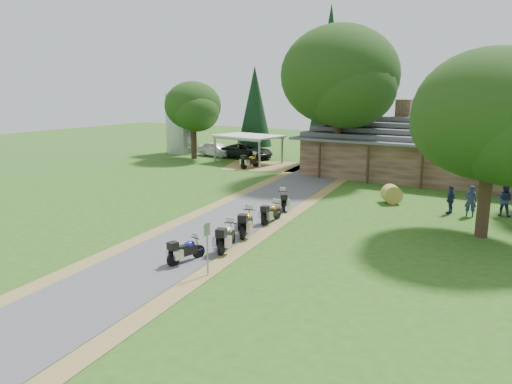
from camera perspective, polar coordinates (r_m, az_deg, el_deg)
The scene contains 23 objects.
ground at distance 23.20m, azimuth -8.59°, elevation -6.32°, with size 120.00×120.00×0.00m, color #2B5016.
driveway at distance 26.51m, azimuth -3.85°, elevation -3.88°, with size 46.00×46.00×0.00m, color #464648.
lodge at distance 41.86m, azimuth 19.96°, elevation 4.69°, with size 21.40×9.40×4.90m, color #4F3829, non-canonical shape.
silo at distance 55.97m, azimuth -8.50°, elevation 8.03°, with size 3.47×3.47×7.06m, color gray.
carport at distance 48.26m, azimuth -0.90°, elevation 4.94°, with size 6.15×4.10×2.67m, color silver, non-canonical shape.
car_white_sedan at distance 52.99m, azimuth -4.57°, elevation 5.12°, with size 5.73×2.42×1.91m, color white.
car_dark_suv at distance 51.16m, azimuth -1.03°, elevation 5.13°, with size 6.01×2.56×2.30m, color black.
motorcycle_row_a at distance 21.15m, azimuth -8.00°, elevation -6.45°, with size 1.71×0.56×1.17m, color navy, non-canonical shape.
motorcycle_row_b at distance 22.55m, azimuth -3.38°, elevation -4.95°, with size 1.97×0.64×1.35m, color #B7BAC0, non-canonical shape.
motorcycle_row_c at distance 24.72m, azimuth -1.10°, elevation -3.34°, with size 2.05×0.67×1.40m, color #EEAD0E, non-canonical shape.
motorcycle_row_d at distance 27.00m, azimuth 1.75°, elevation -2.26°, with size 1.74×0.57×1.19m, color orange, non-canonical shape.
motorcycle_row_e at distance 29.85m, azimuth 3.13°, elevation -0.86°, with size 1.78×0.58×1.22m, color black, non-canonical shape.
motorcycle_carport_a at distance 45.08m, azimuth -0.68°, elevation 3.64°, with size 2.08×0.68×1.42m, color gold, non-canonical shape.
person_a at distance 30.62m, azimuth 23.34°, elevation -0.67°, with size 0.60×0.43×2.10m, color navy.
person_b at distance 31.53m, azimuth 26.54°, elevation -0.52°, with size 0.62×0.45×2.19m, color navy.
person_c at distance 30.88m, azimuth 21.38°, elevation -0.55°, with size 0.55×0.40×1.95m, color navy.
hay_bale at distance 32.62m, azimuth 15.23°, elevation -0.24°, with size 1.15×1.15×1.05m, color #AA943E.
sign_post at distance 19.45m, azimuth -5.58°, elevation -6.55°, with size 0.38×0.06×2.13m, color gray, non-canonical shape.
oak_lodge_left at distance 40.67m, azimuth 9.48°, elevation 10.82°, with size 9.30×9.30×13.06m, color #1A3810, non-canonical shape.
oak_driveway at distance 26.14m, azimuth 25.19°, elevation 5.51°, with size 7.36×7.36×9.60m, color #1A3810, non-canonical shape.
oak_silo at distance 51.16m, azimuth -7.20°, elevation 8.62°, with size 5.67×5.67×8.67m, color #1A3810, non-canonical shape.
cedar_near at distance 48.59m, azimuth 8.37°, elevation 12.00°, with size 4.21×4.21×14.74m, color black.
cedar_far at distance 53.77m, azimuth -0.14°, elevation 9.26°, with size 3.64×3.64×9.40m, color black.
Camera 1 is at (14.35, -16.74, 7.22)m, focal length 35.00 mm.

